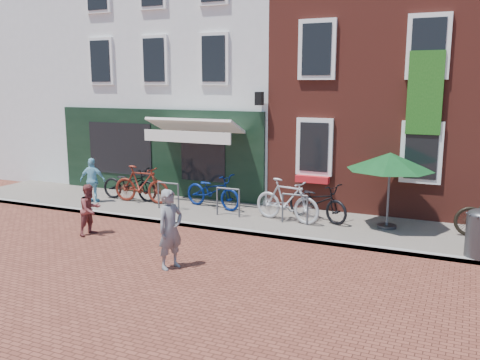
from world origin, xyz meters
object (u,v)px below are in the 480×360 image
at_px(bicycle_4, 317,201).
at_px(bicycle_1, 142,184).
at_px(parasol, 390,158).
at_px(boy, 90,210).
at_px(bicycle_2, 213,191).
at_px(bicycle_3, 287,200).
at_px(bicycle_0, 130,184).
at_px(cafe_person, 93,180).
at_px(woman, 170,229).

bearing_deg(bicycle_4, bicycle_1, 115.98).
bearing_deg(bicycle_4, parasol, -66.73).
relative_size(boy, bicycle_1, 0.67).
height_order(bicycle_1, bicycle_4, bicycle_1).
distance_m(bicycle_2, bicycle_3, 2.63).
bearing_deg(bicycle_0, parasol, -90.89).
height_order(cafe_person, bicycle_2, cafe_person).
bearing_deg(boy, bicycle_3, -46.32).
xyz_separation_m(woman, boy, (-3.19, 1.24, -0.19)).
height_order(boy, bicycle_0, boy).
relative_size(bicycle_2, bicycle_4, 1.00).
distance_m(bicycle_0, bicycle_3, 5.54).
distance_m(cafe_person, bicycle_1, 1.57).
xyz_separation_m(bicycle_1, bicycle_4, (5.69, 0.23, -0.06)).
distance_m(parasol, bicycle_2, 5.36).
distance_m(parasol, cafe_person, 9.14).
relative_size(bicycle_0, bicycle_2, 1.00).
bearing_deg(bicycle_3, parasol, -68.70).
bearing_deg(cafe_person, parasol, 169.59).
bearing_deg(bicycle_0, bicycle_3, -95.47).
relative_size(cafe_person, bicycle_3, 0.72).
relative_size(bicycle_0, bicycle_4, 1.00).
bearing_deg(cafe_person, bicycle_4, 171.05).
distance_m(boy, bicycle_2, 3.91).
distance_m(bicycle_0, bicycle_4, 6.25).
bearing_deg(bicycle_3, boy, 135.56).
bearing_deg(cafe_person, boy, 113.27).
xyz_separation_m(woman, cafe_person, (-5.28, 3.85, -0.04)).
height_order(bicycle_0, bicycle_3, bicycle_3).
bearing_deg(boy, parasol, -54.45).
relative_size(parasol, bicycle_2, 1.10).
height_order(bicycle_0, bicycle_2, same).
height_order(parasol, boy, parasol).
height_order(bicycle_0, bicycle_4, same).
distance_m(cafe_person, bicycle_3, 6.42).
distance_m(woman, bicycle_0, 6.36).
xyz_separation_m(woman, bicycle_2, (-1.44, 4.74, -0.22)).
distance_m(bicycle_1, bicycle_3, 4.97).
distance_m(woman, bicycle_2, 4.96).
xyz_separation_m(parasol, woman, (-3.75, -4.66, -1.11)).
xyz_separation_m(parasol, bicycle_1, (-7.59, -0.22, -1.27)).
xyz_separation_m(bicycle_0, bicycle_3, (5.53, -0.39, 0.06)).
distance_m(boy, bicycle_0, 3.55).
distance_m(bicycle_0, bicycle_1, 0.58).
height_order(parasol, bicycle_4, parasol).
bearing_deg(bicycle_1, bicycle_0, 72.71).
relative_size(parasol, bicycle_3, 1.14).
distance_m(woman, cafe_person, 6.53).
bearing_deg(bicycle_2, bicycle_4, -79.02).
relative_size(cafe_person, bicycle_1, 0.72).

